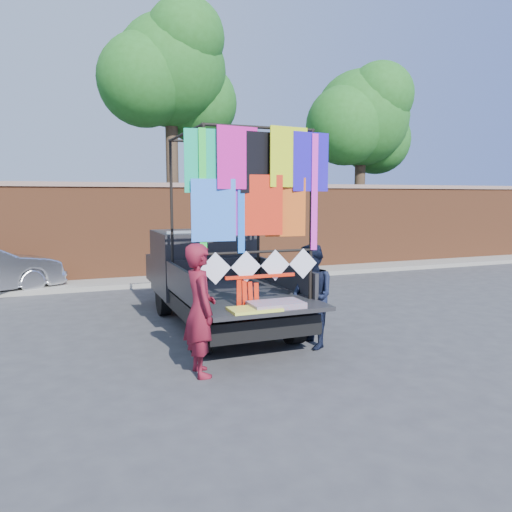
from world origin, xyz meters
name	(u,v)px	position (x,y,z in m)	size (l,w,h in m)	color
ground	(230,354)	(0.00, 0.00, 0.00)	(90.00, 90.00, 0.00)	#38383A
brick_wall	(146,231)	(0.00, 7.00, 1.33)	(30.00, 0.45, 2.61)	brown
curb	(152,281)	(0.00, 6.30, 0.06)	(30.00, 1.20, 0.12)	gray
tree_mid	(172,75)	(1.02, 8.12, 5.70)	(4.20, 3.30, 7.73)	#38281C
tree_right	(363,121)	(7.52, 8.12, 4.75)	(4.20, 3.30, 6.62)	#38281C
pickup_truck	(209,276)	(0.33, 2.16, 0.80)	(2.01, 5.05, 3.18)	black
woman	(200,310)	(-0.60, -0.61, 0.84)	(0.61, 0.40, 1.68)	maroon
man	(311,296)	(1.24, -0.10, 0.78)	(0.75, 0.59, 1.55)	black
streamer_bundle	(253,291)	(0.21, -0.37, 0.97)	(1.00, 0.08, 0.69)	red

